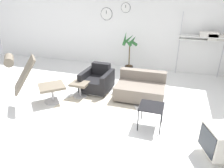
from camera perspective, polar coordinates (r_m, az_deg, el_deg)
name	(u,v)px	position (r m, az deg, el deg)	size (l,w,h in m)	color
ground_plane	(104,105)	(4.81, -2.26, -6.09)	(12.00, 12.00, 0.00)	white
wall_back	(134,28)	(7.13, 6.28, 15.66)	(12.00, 0.09, 2.80)	white
round_rug	(94,111)	(4.59, -5.18, -7.71)	(1.95, 1.95, 0.01)	#BCB29E
lounge_chair	(32,77)	(4.88, -21.98, 1.92)	(1.21, 1.17, 1.26)	#BCBCC1
ottoman	(80,86)	(5.18, -9.21, -0.71)	(0.44, 0.37, 0.38)	#BCBCC1
armchair_red	(97,81)	(5.47, -4.17, 0.82)	(0.77, 0.83, 0.70)	silver
couch_low	(141,89)	(5.11, 8.16, -1.38)	(1.21, 0.90, 0.64)	black
side_table	(151,108)	(3.94, 11.19, -6.76)	(0.46, 0.46, 0.47)	black
crt_television	(222,142)	(3.67, 28.94, -14.35)	(0.65, 0.65, 0.56)	beige
potted_plant	(129,54)	(6.65, 4.94, 8.49)	(0.54, 0.55, 1.37)	#333338
shelf_unit	(209,37)	(6.76, 25.94, 11.98)	(1.35, 0.28, 1.97)	#BCBCC1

